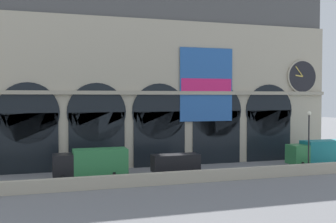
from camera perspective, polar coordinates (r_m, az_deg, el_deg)
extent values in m
plane|color=slate|center=(45.62, 0.58, -8.66)|extent=(200.00, 200.00, 0.00)
cube|color=#B2A891|center=(40.84, 2.79, -9.09)|extent=(90.00, 0.70, 1.18)
cube|color=#B2A891|center=(52.32, -2.08, 2.53)|extent=(46.85, 5.66, 17.83)
cube|color=#4C4C4C|center=(53.83, -2.19, 14.32)|extent=(46.85, 5.06, 4.17)
cube|color=black|center=(47.85, -18.89, -4.21)|extent=(6.46, 0.20, 6.70)
cylinder|color=black|center=(47.61, -18.94, -0.20)|extent=(6.80, 0.20, 6.80)
cube|color=black|center=(48.26, -9.86, -4.08)|extent=(6.46, 0.20, 6.70)
cylinder|color=black|center=(48.01, -9.88, -0.10)|extent=(6.80, 0.20, 6.80)
cube|color=black|center=(49.81, -1.19, -3.86)|extent=(6.46, 0.20, 6.70)
cylinder|color=black|center=(49.58, -1.19, -0.01)|extent=(6.80, 0.20, 6.80)
cube|color=black|center=(52.43, 6.78, -3.58)|extent=(6.46, 0.20, 6.70)
cylinder|color=black|center=(52.20, 6.79, 0.08)|extent=(6.80, 0.20, 6.80)
cube|color=black|center=(55.94, 13.86, -3.27)|extent=(6.46, 0.20, 6.70)
cylinder|color=black|center=(55.74, 13.89, 0.16)|extent=(6.80, 0.20, 6.80)
cylinder|color=#B2A891|center=(58.44, 18.17, 4.65)|extent=(4.50, 0.25, 4.50)
cylinder|color=black|center=(58.34, 18.24, 4.65)|extent=(4.17, 0.06, 4.17)
cube|color=gold|center=(57.96, 17.82, 4.75)|extent=(1.16, 0.04, 0.31)
cube|color=gold|center=(57.98, 17.83, 5.34)|extent=(1.24, 0.04, 1.43)
cube|color=#2659A5|center=(51.50, 5.38, 3.74)|extent=(7.03, 0.12, 9.16)
cube|color=#DB1E66|center=(51.43, 5.41, 3.68)|extent=(6.75, 0.04, 1.63)
cube|color=#A49A85|center=(49.45, -1.16, 2.62)|extent=(46.85, 0.50, 0.44)
cube|color=black|center=(42.79, -14.45, -7.31)|extent=(2.00, 2.30, 2.30)
cube|color=#2D7A42|center=(43.11, -9.44, -6.93)|extent=(5.50, 2.30, 2.70)
cylinder|color=black|center=(41.97, -14.50, -9.09)|extent=(0.28, 0.84, 0.84)
cylinder|color=black|center=(44.00, -14.64, -8.57)|extent=(0.28, 0.84, 0.84)
cylinder|color=black|center=(42.53, -7.54, -8.89)|extent=(0.28, 0.84, 0.84)
cylinder|color=black|center=(44.54, -8.00, -8.39)|extent=(0.28, 0.84, 0.84)
cube|color=black|center=(45.07, 1.06, -7.15)|extent=(5.20, 2.00, 1.86)
cylinder|color=black|center=(43.86, -0.78, -8.64)|extent=(0.28, 0.68, 0.68)
cylinder|color=black|center=(45.56, -1.43, -8.24)|extent=(0.28, 0.68, 0.68)
cylinder|color=black|center=(44.98, 3.59, -8.38)|extent=(0.28, 0.68, 0.68)
cylinder|color=black|center=(46.64, 2.79, -8.00)|extent=(0.28, 0.68, 0.68)
cube|color=#2D7A42|center=(51.80, 17.60, -5.71)|extent=(2.00, 2.30, 2.30)
cube|color=#19727A|center=(54.00, 20.87, -5.22)|extent=(5.50, 2.30, 2.70)
cylinder|color=black|center=(51.07, 18.17, -7.13)|extent=(0.28, 0.84, 0.84)
cylinder|color=black|center=(52.75, 16.85, -6.82)|extent=(0.28, 0.84, 0.84)
cylinder|color=black|center=(55.75, 21.21, -6.40)|extent=(0.28, 0.84, 0.84)
cylinder|color=black|center=(48.06, 19.02, -4.31)|extent=(0.16, 0.16, 6.50)
sphere|color=#F2EDCC|center=(47.81, 19.06, -0.22)|extent=(0.44, 0.44, 0.44)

